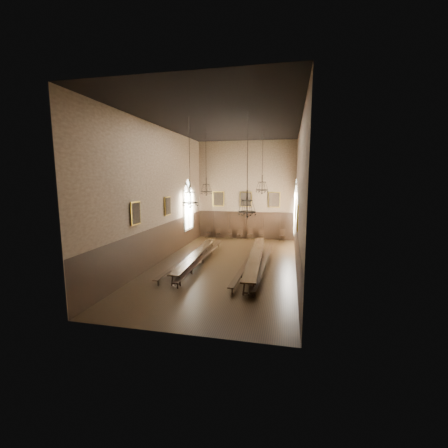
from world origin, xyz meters
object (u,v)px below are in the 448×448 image
(chair_1, at_px, (218,235))
(chair_7, at_px, (282,238))
(chair_0, at_px, (208,235))
(chair_5, at_px, (262,237))
(bench_left_outer, at_px, (187,259))
(chandelier_back_right, at_px, (262,186))
(bench_left_inner, at_px, (203,259))
(chair_3, at_px, (240,236))
(table_right, at_px, (256,261))
(chair_2, at_px, (229,236))
(chandelier_front_left, at_px, (190,198))
(bench_right_outer, at_px, (264,264))
(chandelier_back_left, at_px, (206,187))
(table_left, at_px, (196,259))
(chandelier_front_right, at_px, (247,206))
(chair_4, at_px, (250,236))
(bench_right_inner, at_px, (249,262))

(chair_1, bearing_deg, chair_7, -13.64)
(chair_0, distance_m, chair_5, 5.10)
(bench_left_outer, distance_m, chandelier_back_right, 7.36)
(bench_left_inner, xyz_separation_m, chair_5, (3.11, 8.48, 0.01))
(bench_left_outer, relative_size, chair_3, 10.52)
(table_right, bearing_deg, chair_3, 105.97)
(bench_left_outer, height_order, chandelier_back_right, chandelier_back_right)
(chair_3, bearing_deg, table_right, -65.81)
(chair_2, xyz_separation_m, chandelier_front_left, (-0.20, -10.60, 4.25))
(chair_5, bearing_deg, table_right, -95.83)
(bench_right_outer, height_order, chair_3, chair_3)
(chair_0, relative_size, chair_1, 1.10)
(bench_right_outer, bearing_deg, chair_7, 84.30)
(chair_7, bearing_deg, chair_0, -171.27)
(table_right, height_order, chandelier_back_left, chandelier_back_left)
(table_left, distance_m, chair_5, 9.36)
(table_left, bearing_deg, table_right, 2.13)
(bench_left_outer, relative_size, chair_7, 9.27)
(chandelier_back_right, bearing_deg, chair_7, 76.03)
(bench_left_outer, relative_size, chair_5, 9.51)
(bench_right_outer, bearing_deg, chandelier_back_left, 152.69)
(chandelier_back_left, xyz_separation_m, chandelier_front_right, (3.62, -4.93, -0.80))
(chair_5, height_order, chair_7, chair_7)
(chair_1, relative_size, chair_5, 0.90)
(chandelier_back_right, bearing_deg, chair_0, 134.61)
(table_right, xyz_separation_m, chair_4, (-1.46, 8.59, -0.11))
(table_left, relative_size, table_right, 0.86)
(chair_4, bearing_deg, chandelier_back_left, -104.94)
(chair_3, distance_m, chandelier_back_right, 7.87)
(chair_1, distance_m, chandelier_front_right, 12.86)
(chair_3, bearing_deg, chair_5, 5.49)
(table_right, bearing_deg, chair_2, 111.85)
(chair_0, distance_m, chandelier_back_left, 8.15)
(table_left, height_order, chair_0, chair_0)
(bench_left_inner, height_order, chandelier_back_left, chandelier_back_left)
(chair_4, relative_size, chair_5, 1.04)
(bench_right_outer, bearing_deg, chandelier_front_right, -106.44)
(table_left, distance_m, bench_left_outer, 0.66)
(bench_left_inner, xyz_separation_m, chair_2, (0.05, 8.60, -0.03))
(chair_1, height_order, chandelier_front_right, chandelier_front_right)
(chandelier_front_left, distance_m, chandelier_front_right, 3.58)
(table_left, relative_size, chair_3, 10.35)
(bench_left_inner, relative_size, bench_right_inner, 0.97)
(chair_0, xyz_separation_m, chair_5, (5.10, -0.04, 0.00))
(chandelier_back_left, distance_m, chandelier_front_left, 4.08)
(chair_7, bearing_deg, table_right, -90.73)
(chair_3, bearing_deg, bench_left_outer, -95.28)
(bench_right_outer, distance_m, chair_4, 9.00)
(chair_1, height_order, chair_4, chair_4)
(chair_4, distance_m, chair_5, 1.06)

